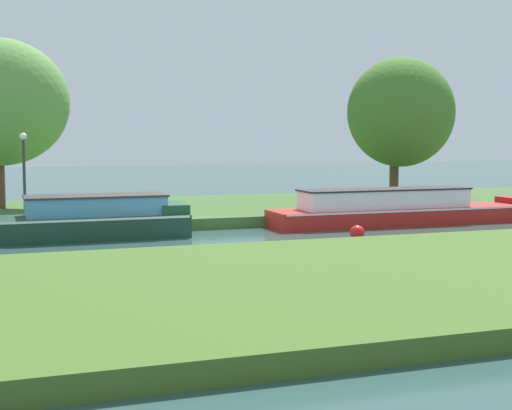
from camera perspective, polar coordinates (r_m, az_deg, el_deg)
ground_plane at (r=24.34m, az=-2.61°, el=-2.47°), size 120.00×120.00×0.00m
riverbank_far at (r=31.04m, az=-6.38°, el=-0.45°), size 72.00×10.00×0.40m
riverbank_near at (r=16.03m, az=6.85°, el=-5.84°), size 72.00×10.00×0.40m
red_barge at (r=28.28m, az=10.82°, el=-0.33°), size 10.37×1.91×1.36m
forest_narrowboat at (r=24.60m, az=-12.50°, el=-1.09°), size 6.54×2.14×1.40m
willow_tree_centre at (r=33.99m, az=11.03°, el=6.95°), size 4.95×4.09×6.36m
lamp_post at (r=26.79m, az=-17.30°, el=2.90°), size 0.24×0.24×3.00m
mooring_post_near at (r=28.47m, az=6.50°, el=0.10°), size 0.13×0.13×0.65m
mooring_post_far at (r=29.70m, az=11.05°, el=0.42°), size 0.13×0.13×0.83m
channel_buoy at (r=23.86m, az=7.74°, el=-2.10°), size 0.47×0.47×0.47m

